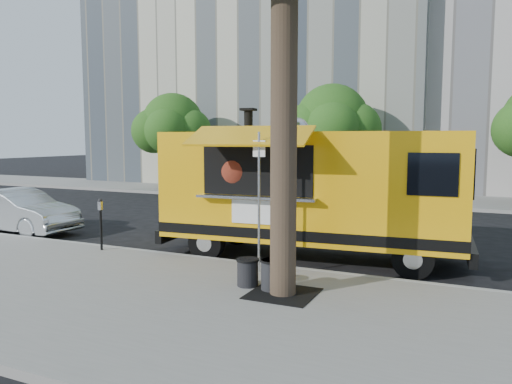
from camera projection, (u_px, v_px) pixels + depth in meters
ground at (229, 256)px, 12.84m from camera, size 120.00×120.00×0.00m
sidewalk at (128, 298)px, 9.22m from camera, size 60.00×6.00×0.15m
curb at (211, 261)px, 11.99m from camera, size 60.00×0.14×0.16m
far_sidewalk at (355, 197)px, 25.02m from camera, size 60.00×5.00×0.15m
building_left at (274, 9)px, 34.74m from camera, size 22.00×14.00×24.00m
tree_well at (283, 294)px, 9.22m from camera, size 1.20×1.20×0.02m
far_tree_a at (173, 124)px, 27.70m from camera, size 3.42×3.42×5.36m
far_tree_b at (332, 121)px, 24.31m from camera, size 3.60×3.60×5.50m
sign_post at (259, 193)px, 10.60m from camera, size 0.28×0.06×3.00m
parking_meter at (101, 218)px, 12.77m from camera, size 0.11×0.11×1.33m
food_truck at (310, 189)px, 12.34m from camera, size 7.73×3.99×3.75m
sedan at (18, 211)px, 15.94m from camera, size 4.27×1.59×1.39m
trash_bin_left at (248, 271)px, 9.70m from camera, size 0.45×0.45×0.54m
trash_bin_right at (273, 274)px, 9.43m from camera, size 0.49×0.49×0.59m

